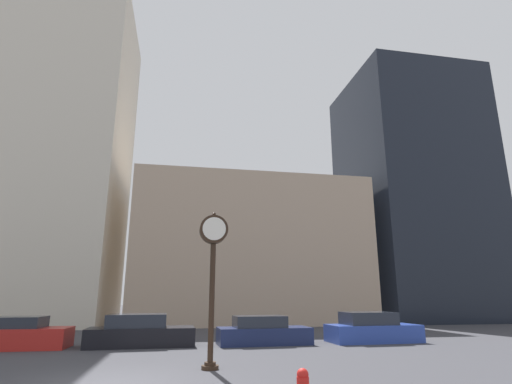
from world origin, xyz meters
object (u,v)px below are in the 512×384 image
object	(u,v)px
street_clock	(213,255)
car_blue	(372,329)
car_black	(140,333)
car_navy	(263,332)
car_red	(18,335)

from	to	relation	value
street_clock	car_blue	bearing A→B (deg)	35.79
street_clock	car_black	world-z (taller)	street_clock
street_clock	car_black	size ratio (longest dim) A/B	1.03
car_navy	car_blue	bearing A→B (deg)	-2.49
car_blue	car_black	bearing A→B (deg)	176.69
car_navy	car_blue	size ratio (longest dim) A/B	0.97
car_navy	car_red	bearing A→B (deg)	176.09
street_clock	car_black	distance (m)	7.55
street_clock	car_navy	world-z (taller)	street_clock
car_black	car_blue	distance (m)	11.18
street_clock	car_blue	xyz separation A→B (m)	(8.48, 6.11, -2.92)
street_clock	car_blue	size ratio (longest dim) A/B	1.09
street_clock	car_red	bearing A→B (deg)	140.22
car_red	car_blue	distance (m)	16.28
car_red	car_blue	world-z (taller)	car_blue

